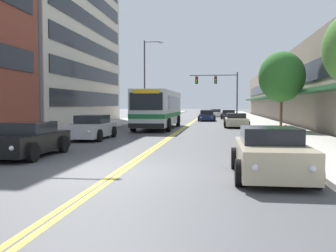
# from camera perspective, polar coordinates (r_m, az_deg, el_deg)

# --- Properties ---
(ground_plane) EXTENTS (240.00, 240.00, 0.00)m
(ground_plane) POSITION_cam_1_polar(r_m,az_deg,el_deg) (47.94, 4.19, 0.92)
(ground_plane) COLOR #4C4C4F
(sidewalk_left) EXTENTS (3.82, 106.00, 0.15)m
(sidewalk_left) POSITION_cam_1_polar(r_m,az_deg,el_deg) (48.94, -4.51, 1.06)
(sidewalk_left) COLOR #B2ADA5
(sidewalk_left) RESTS_ON ground_plane
(sidewalk_right) EXTENTS (3.82, 106.00, 0.15)m
(sidewalk_right) POSITION_cam_1_polar(r_m,az_deg,el_deg) (48.07, 13.04, 0.94)
(sidewalk_right) COLOR #B2ADA5
(sidewalk_right) RESTS_ON ground_plane
(centre_line) EXTENTS (0.34, 106.00, 0.01)m
(centre_line) POSITION_cam_1_polar(r_m,az_deg,el_deg) (47.94, 4.19, 0.92)
(centre_line) COLOR yellow
(centre_line) RESTS_ON ground_plane
(office_tower_left) EXTENTS (12.08, 20.90, 22.66)m
(office_tower_left) POSITION_cam_1_polar(r_m,az_deg,el_deg) (41.49, -19.76, 16.13)
(office_tower_left) COLOR beige
(office_tower_left) RESTS_ON ground_plane
(storefront_row_right) EXTENTS (9.10, 68.00, 7.06)m
(storefront_row_right) POSITION_cam_1_polar(r_m,az_deg,el_deg) (49.02, 20.27, 4.90)
(storefront_row_right) COLOR gray
(storefront_row_right) RESTS_ON ground_plane
(city_bus) EXTENTS (2.89, 10.93, 3.05)m
(city_bus) POSITION_cam_1_polar(r_m,az_deg,el_deg) (30.85, -1.41, 2.83)
(city_bus) COLOR silver
(city_bus) RESTS_ON ground_plane
(car_red_parked_left_near) EXTENTS (1.99, 4.65, 1.44)m
(car_red_parked_left_near) POSITION_cam_1_polar(r_m,az_deg,el_deg) (41.00, -2.53, 1.46)
(car_red_parked_left_near) COLOR maroon
(car_red_parked_left_near) RESTS_ON ground_plane
(car_black_parked_left_mid) EXTENTS (2.09, 4.30, 1.31)m
(car_black_parked_left_mid) POSITION_cam_1_polar(r_m,az_deg,el_deg) (15.18, -20.77, -2.02)
(car_black_parked_left_mid) COLOR black
(car_black_parked_left_mid) RESTS_ON ground_plane
(car_silver_parked_left_far) EXTENTS (2.02, 4.57, 1.37)m
(car_silver_parked_left_far) POSITION_cam_1_polar(r_m,az_deg,el_deg) (21.77, -11.56, -0.28)
(car_silver_parked_left_far) COLOR #B7B7BC
(car_silver_parked_left_far) RESTS_ON ground_plane
(car_beige_parked_right_foreground) EXTENTS (2.00, 4.18, 1.35)m
(car_beige_parked_right_foreground) POSITION_cam_1_polar(r_m,az_deg,el_deg) (10.56, 15.34, -4.09)
(car_beige_parked_right_foreground) COLOR #BCAD89
(car_beige_parked_right_foreground) RESTS_ON ground_plane
(car_charcoal_parked_right_mid) EXTENTS (2.19, 4.43, 1.23)m
(car_charcoal_parked_right_mid) POSITION_cam_1_polar(r_m,az_deg,el_deg) (52.64, 9.22, 1.72)
(car_charcoal_parked_right_mid) COLOR #232328
(car_charcoal_parked_right_mid) RESTS_ON ground_plane
(car_champagne_parked_right_far) EXTENTS (2.11, 4.69, 1.22)m
(car_champagne_parked_right_far) POSITION_cam_1_polar(r_m,az_deg,el_deg) (33.08, 10.35, 0.82)
(car_champagne_parked_right_far) COLOR beige
(car_champagne_parked_right_far) RESTS_ON ground_plane
(car_white_moving_lead) EXTENTS (2.13, 4.59, 1.23)m
(car_white_moving_lead) POSITION_cam_1_polar(r_m,az_deg,el_deg) (61.44, 7.27, 1.96)
(car_white_moving_lead) COLOR white
(car_white_moving_lead) RESTS_ON ground_plane
(car_dark_grey_moving_second) EXTENTS (2.14, 4.50, 1.26)m
(car_dark_grey_moving_second) POSITION_cam_1_polar(r_m,az_deg,el_deg) (52.08, 5.96, 1.74)
(car_dark_grey_moving_second) COLOR #38383D
(car_dark_grey_moving_second) RESTS_ON ground_plane
(car_navy_moving_third) EXTENTS (2.06, 4.75, 1.29)m
(car_navy_moving_third) POSITION_cam_1_polar(r_m,az_deg,el_deg) (45.62, 5.96, 1.53)
(car_navy_moving_third) COLOR #19234C
(car_navy_moving_third) RESTS_ON ground_plane
(traffic_signal_mast) EXTENTS (5.98, 0.38, 5.97)m
(traffic_signal_mast) POSITION_cam_1_polar(r_m,az_deg,el_deg) (47.10, 7.95, 6.04)
(traffic_signal_mast) COLOR #47474C
(traffic_signal_mast) RESTS_ON ground_plane
(street_lamp_left_near) EXTENTS (2.60, 0.28, 9.18)m
(street_lamp_left_near) POSITION_cam_1_polar(r_m,az_deg,el_deg) (18.54, -18.01, 13.81)
(street_lamp_left_near) COLOR #47474C
(street_lamp_left_near) RESTS_ON ground_plane
(street_lamp_left_far) EXTENTS (2.24, 0.28, 9.07)m
(street_lamp_left_far) POSITION_cam_1_polar(r_m,az_deg,el_deg) (42.14, -3.23, 7.81)
(street_lamp_left_far) COLOR #47474C
(street_lamp_left_far) RESTS_ON ground_plane
(street_tree_right_mid) EXTENTS (3.30, 3.30, 5.65)m
(street_tree_right_mid) POSITION_cam_1_polar(r_m,az_deg,el_deg) (28.39, 16.95, 7.20)
(street_tree_right_mid) COLOR brown
(street_tree_right_mid) RESTS_ON sidewalk_right
(fire_hydrant) EXTENTS (0.33, 0.25, 0.89)m
(fire_hydrant) POSITION_cam_1_polar(r_m,az_deg,el_deg) (18.13, 17.44, -1.22)
(fire_hydrant) COLOR red
(fire_hydrant) RESTS_ON sidewalk_right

